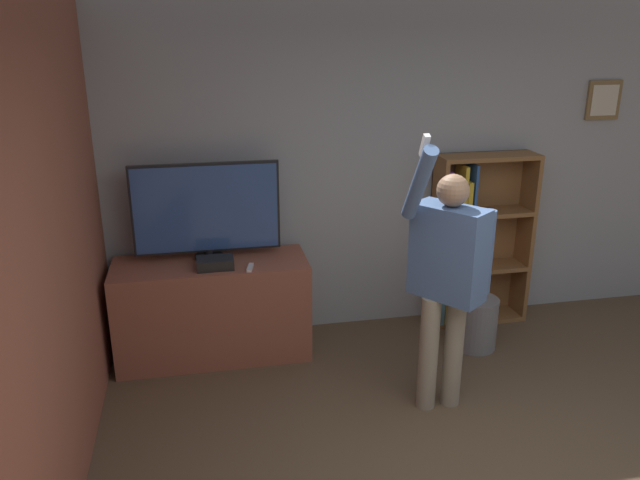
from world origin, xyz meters
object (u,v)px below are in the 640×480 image
object	(u,v)px
television	(207,210)
bookshelf	(471,240)
waste_bin	(475,323)
game_console	(215,263)
person	(447,271)

from	to	relation	value
television	bookshelf	xyz separation A→B (m)	(2.22, 0.10, -0.42)
waste_bin	game_console	bearing A→B (deg)	175.20
bookshelf	waste_bin	distance (m)	0.74
television	person	xyz separation A→B (m)	(1.49, -1.11, -0.18)
person	waste_bin	size ratio (longest dim) A/B	4.54
television	game_console	size ratio (longest dim) A/B	4.08
television	person	size ratio (longest dim) A/B	0.58
television	person	bearing A→B (deg)	-36.70
television	waste_bin	world-z (taller)	television
bookshelf	waste_bin	bearing A→B (deg)	-105.33
game_console	waste_bin	size ratio (longest dim) A/B	0.64
waste_bin	television	bearing A→B (deg)	169.64
television	person	distance (m)	1.86
television	waste_bin	bearing A→B (deg)	-10.36
game_console	person	xyz separation A→B (m)	(1.45, -0.90, 0.17)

